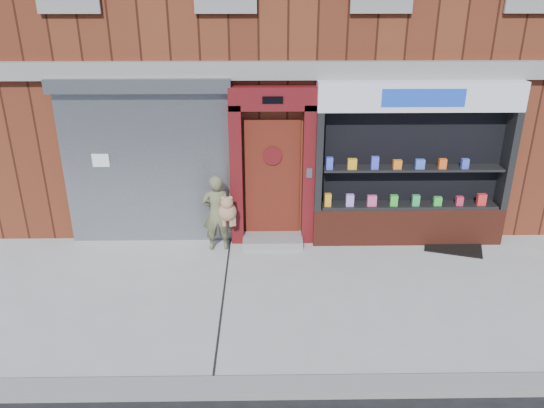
{
  "coord_description": "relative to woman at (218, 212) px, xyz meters",
  "views": [
    {
      "loc": [
        -0.9,
        -7.11,
        4.55
      ],
      "look_at": [
        -0.77,
        1.0,
        1.11
      ],
      "focal_mm": 35.0,
      "sensor_mm": 36.0,
      "label": 1
    }
  ],
  "objects": [
    {
      "name": "woman",
      "position": [
        0.0,
        0.0,
        0.0
      ],
      "size": [
        0.65,
        0.43,
        1.42
      ],
      "color": "#646442",
      "rests_on": "ground"
    },
    {
      "name": "building",
      "position": [
        1.72,
        4.46,
        3.27
      ],
      "size": [
        12.0,
        8.16,
        8.0
      ],
      "color": "#582314",
      "rests_on": "ground"
    },
    {
      "name": "red_door_bay",
      "position": [
        0.97,
        0.32,
        0.73
      ],
      "size": [
        1.52,
        0.58,
        2.9
      ],
      "color": "#560E12",
      "rests_on": "ground"
    },
    {
      "name": "shutter_bay",
      "position": [
        -1.28,
        0.39,
        0.99
      ],
      "size": [
        3.1,
        0.3,
        3.04
      ],
      "color": "gray",
      "rests_on": "ground"
    },
    {
      "name": "doormat",
      "position": [
        4.31,
        0.01,
        -0.71
      ],
      "size": [
        1.18,
        0.98,
        0.03
      ],
      "primitive_type": "cube",
      "rotation": [
        0.0,
        0.0,
        -0.32
      ],
      "color": "black",
      "rests_on": "ground"
    },
    {
      "name": "curb",
      "position": [
        1.72,
        -3.69,
        -0.67
      ],
      "size": [
        60.0,
        0.3,
        0.12
      ],
      "primitive_type": "cube",
      "color": "gray",
      "rests_on": "ground"
    },
    {
      "name": "pharmacy_bay",
      "position": [
        3.47,
        0.28,
        0.65
      ],
      "size": [
        3.5,
        0.41,
        3.0
      ],
      "color": "maroon",
      "rests_on": "ground"
    },
    {
      "name": "ground",
      "position": [
        1.72,
        -1.54,
        -0.73
      ],
      "size": [
        80.0,
        80.0,
        0.0
      ],
      "primitive_type": "plane",
      "color": "#9E9E99",
      "rests_on": "ground"
    }
  ]
}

